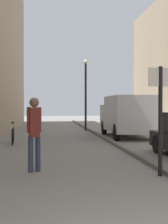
{
  "coord_description": "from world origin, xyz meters",
  "views": [
    {
      "loc": [
        -1.34,
        -2.96,
        1.67
      ],
      "look_at": [
        0.72,
        14.64,
        1.34
      ],
      "focal_mm": 52.78,
      "sensor_mm": 36.0,
      "label": 1
    }
  ],
  "objects_px": {
    "pedestrian_main_foreground": "(29,116)",
    "bicycle_leaning": "(13,135)",
    "delivery_van": "(127,115)",
    "street_sign_post": "(160,111)",
    "pedestrian_mid_block": "(34,129)",
    "lamp_post": "(86,90)"
  },
  "relations": [
    {
      "from": "pedestrian_mid_block",
      "to": "delivery_van",
      "type": "distance_m",
      "value": 9.98
    },
    {
      "from": "delivery_van",
      "to": "pedestrian_mid_block",
      "type": "bearing_deg",
      "value": -116.86
    },
    {
      "from": "pedestrian_mid_block",
      "to": "bicycle_leaning",
      "type": "distance_m",
      "value": 6.35
    },
    {
      "from": "street_sign_post",
      "to": "lamp_post",
      "type": "relative_size",
      "value": 0.55
    },
    {
      "from": "street_sign_post",
      "to": "lamp_post",
      "type": "distance_m",
      "value": 14.42
    },
    {
      "from": "lamp_post",
      "to": "bicycle_leaning",
      "type": "bearing_deg",
      "value": -119.29
    },
    {
      "from": "delivery_van",
      "to": "lamp_post",
      "type": "distance_m",
      "value": 5.18
    },
    {
      "from": "street_sign_post",
      "to": "bicycle_leaning",
      "type": "relative_size",
      "value": 1.47
    },
    {
      "from": "pedestrian_main_foreground",
      "to": "bicycle_leaning",
      "type": "relative_size",
      "value": 0.92
    },
    {
      "from": "pedestrian_mid_block",
      "to": "lamp_post",
      "type": "xyz_separation_m",
      "value": [
        2.96,
        13.51,
        1.64
      ]
    },
    {
      "from": "street_sign_post",
      "to": "lamp_post",
      "type": "bearing_deg",
      "value": -92.97
    },
    {
      "from": "pedestrian_main_foreground",
      "to": "delivery_van",
      "type": "bearing_deg",
      "value": -30.21
    },
    {
      "from": "delivery_van",
      "to": "bicycle_leaning",
      "type": "relative_size",
      "value": 2.97
    },
    {
      "from": "pedestrian_mid_block",
      "to": "delivery_van",
      "type": "height_order",
      "value": "delivery_van"
    },
    {
      "from": "pedestrian_main_foreground",
      "to": "bicycle_leaning",
      "type": "distance_m",
      "value": 9.18
    },
    {
      "from": "delivery_van",
      "to": "bicycle_leaning",
      "type": "height_order",
      "value": "delivery_van"
    },
    {
      "from": "street_sign_post",
      "to": "bicycle_leaning",
      "type": "height_order",
      "value": "street_sign_post"
    },
    {
      "from": "lamp_post",
      "to": "pedestrian_mid_block",
      "type": "bearing_deg",
      "value": -102.34
    },
    {
      "from": "bicycle_leaning",
      "to": "pedestrian_main_foreground",
      "type": "bearing_deg",
      "value": 84.99
    },
    {
      "from": "lamp_post",
      "to": "pedestrian_main_foreground",
      "type": "bearing_deg",
      "value": 154.32
    },
    {
      "from": "delivery_van",
      "to": "street_sign_post",
      "type": "height_order",
      "value": "street_sign_post"
    },
    {
      "from": "street_sign_post",
      "to": "delivery_van",
      "type": "bearing_deg",
      "value": -102.59
    }
  ]
}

